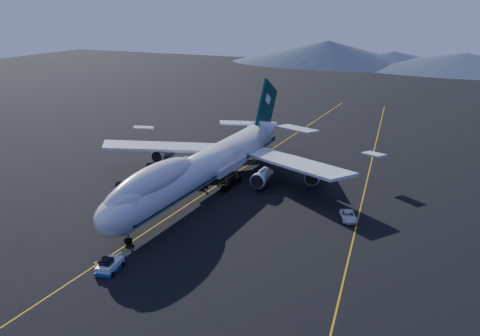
% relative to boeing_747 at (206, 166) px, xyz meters
% --- Properties ---
extents(ground, '(500.00, 500.00, 0.00)m').
position_rel_boeing_747_xyz_m(ground, '(-0.00, -0.03, -5.81)').
color(ground, black).
rests_on(ground, ground).
extents(taxiway_line_main, '(0.25, 220.00, 0.01)m').
position_rel_boeing_747_xyz_m(taxiway_line_main, '(-0.00, -0.03, -5.80)').
color(taxiway_line_main, '#C38F0B').
rests_on(taxiway_line_main, ground).
extents(taxiway_line_side, '(28.08, 198.09, 0.01)m').
position_rel_boeing_747_xyz_m(taxiway_line_side, '(30.00, 9.97, -5.80)').
color(taxiway_line_side, '#C38F0B').
rests_on(taxiway_line_side, ground).
extents(boeing_747, '(59.62, 72.43, 19.37)m').
position_rel_boeing_747_xyz_m(boeing_747, '(0.00, 0.00, 0.00)').
color(boeing_747, silver).
rests_on(boeing_747, ground).
extents(pushback_tug, '(3.44, 5.19, 2.10)m').
position_rel_boeing_747_xyz_m(pushback_tug, '(3.00, -35.05, -5.15)').
color(pushback_tug, silver).
rests_on(pushback_tug, ground).
extents(service_van, '(4.60, 6.07, 1.53)m').
position_rel_boeing_747_xyz_m(service_van, '(30.00, -1.82, -5.05)').
color(service_van, white).
rests_on(service_van, ground).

